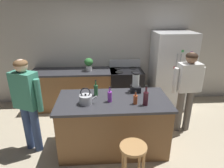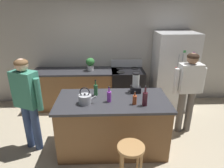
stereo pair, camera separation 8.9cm
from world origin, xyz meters
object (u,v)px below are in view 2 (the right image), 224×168
Objects in this scene: bottle_soda at (109,96)px; bottle_cooking_sauce at (135,100)px; bottle_wine at (145,98)px; tea_kettle at (85,99)px; bottle_olive_oil at (96,90)px; refrigerator at (173,71)px; bar_stool at (131,155)px; potted_plant at (90,63)px; blender_appliance at (136,84)px; person_by_sink_right at (189,86)px; person_by_island_left at (27,97)px; stove_range at (127,88)px; kitchen_island at (113,124)px.

bottle_soda is 1.19× the size of bottle_cooking_sauce.
bottle_wine reaches higher than tea_kettle.
refrigerator is at bearing 36.92° from bottle_olive_oil.
tea_kettle is (-0.64, 0.69, 0.50)m from bar_stool.
bottle_olive_oil reaches higher than bottle_cooking_sauce.
potted_plant is at bearing 178.51° from refrigerator.
tea_kettle reaches higher than bar_stool.
bottle_cooking_sauce is at bearing -100.08° from blender_appliance.
blender_appliance is at bearing 25.61° from tea_kettle.
refrigerator reaches higher than bar_stool.
person_by_sink_right is 5.74× the size of bottle_olive_oil.
tea_kettle is (-0.84, -0.40, -0.07)m from blender_appliance.
bottle_cooking_sauce is (0.12, 0.64, 0.50)m from bar_stool.
bar_stool is (1.58, -0.85, -0.47)m from person_by_island_left.
tea_kettle is at bearing 175.84° from bottle_cooking_sauce.
tea_kettle is (-1.91, -1.62, 0.11)m from refrigerator.
person_by_sink_right is (2.79, 0.40, -0.01)m from person_by_island_left.
stove_range is at bearing 62.81° from tea_kettle.
person_by_island_left is at bearing -171.86° from person_by_sink_right.
stove_range is 2.38m from person_by_island_left.
tea_kettle is (-0.91, 0.10, -0.04)m from bottle_wine.
potted_plant is (-0.46, 1.55, 0.63)m from kitchen_island.
refrigerator is (1.48, 1.50, 0.43)m from kitchen_island.
potted_plant is at bearing 106.43° from kitchen_island.
potted_plant is at bearing 114.54° from bottle_cooking_sauce.
potted_plant is (0.92, 1.51, 0.13)m from person_by_island_left.
kitchen_island is 0.66m from bottle_cooking_sauce.
person_by_island_left reaches higher than bottle_soda.
stove_range is 1.07m from potted_plant.
person_by_sink_right reaches higher than bottle_cooking_sauce.
kitchen_island is 0.78m from bottle_wine.
kitchen_island is 1.64× the size of stove_range.
bottle_olive_oil reaches higher than tea_kettle.
tea_kettle is (-0.43, -0.12, 0.54)m from kitchen_island.
potted_plant reaches higher than bottle_olive_oil.
bottle_soda reaches higher than bar_stool.
blender_appliance is at bearing 7.97° from person_by_island_left.
person_by_island_left reaches higher than potted_plant.
blender_appliance is 1.28× the size of bottle_olive_oil.
bottle_cooking_sauce is at bearing -6.96° from person_by_island_left.
stove_range is at bearing 132.56° from person_by_sink_right.
tea_kettle is at bearing -9.19° from person_by_island_left.
person_by_sink_right reaches higher than tea_kettle.
kitchen_island is at bearing 50.03° from bottle_soda.
bottle_cooking_sauce is at bearing -92.86° from stove_range.
tea_kettle reaches higher than stove_range.
bottle_soda is (1.31, -0.11, 0.05)m from person_by_island_left.
bottle_soda reaches higher than bottle_cooking_sauce.
person_by_sink_right reaches higher than bottle_olive_oil.
kitchen_island is at bearing -73.57° from potted_plant.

